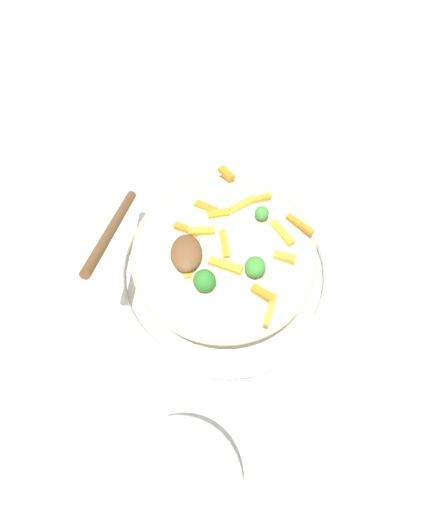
{
  "coord_description": "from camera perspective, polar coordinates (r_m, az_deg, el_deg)",
  "views": [
    {
      "loc": [
        0.34,
        -0.01,
        0.61
      ],
      "look_at": [
        0.0,
        0.0,
        0.07
      ],
      "focal_mm": 32.39,
      "sensor_mm": 36.0,
      "label": 1
    }
  ],
  "objects": [
    {
      "name": "pasta_mound",
      "position": [
        0.63,
        -0.0,
        0.53
      ],
      "size": [
        0.27,
        0.25,
        0.07
      ],
      "primitive_type": "ellipsoid",
      "color": "beige",
      "rests_on": "serving_bowl"
    },
    {
      "name": "carrot_piece_10",
      "position": [
        0.63,
        9.39,
        3.9
      ],
      "size": [
        0.04,
        0.04,
        0.01
      ],
      "primitive_type": "cube",
      "rotation": [
        0.0,
        0.0,
        3.93
      ],
      "color": "orange",
      "rests_on": "pasta_mound"
    },
    {
      "name": "carrot_piece_13",
      "position": [
        0.57,
        0.21,
        -1.19
      ],
      "size": [
        0.03,
        0.04,
        0.01
      ],
      "primitive_type": "cube",
      "rotation": [
        0.0,
        0.0,
        1.16
      ],
      "color": "orange",
      "rests_on": "pasta_mound"
    },
    {
      "name": "broccoli_floret_1",
      "position": [
        0.61,
        4.68,
        5.26
      ],
      "size": [
        0.02,
        0.02,
        0.02
      ],
      "color": "#377928",
      "rests_on": "pasta_mound"
    },
    {
      "name": "companion_bowl",
      "position": [
        0.58,
        -5.86,
        -26.57
      ],
      "size": [
        0.15,
        0.15,
        0.06
      ],
      "color": "beige",
      "rests_on": "ground_plane"
    },
    {
      "name": "carrot_piece_12",
      "position": [
        0.56,
        5.71,
        -6.68
      ],
      "size": [
        0.04,
        0.02,
        0.01
      ],
      "primitive_type": "cube",
      "rotation": [
        0.0,
        0.0,
        5.94
      ],
      "color": "orange",
      "rests_on": "pasta_mound"
    },
    {
      "name": "carrot_piece_5",
      "position": [
        0.62,
        -0.68,
        5.24
      ],
      "size": [
        0.01,
        0.03,
        0.01
      ],
      "primitive_type": "cube",
      "rotation": [
        0.0,
        0.0,
        4.86
      ],
      "color": "orange",
      "rests_on": "pasta_mound"
    },
    {
      "name": "carrot_piece_1",
      "position": [
        0.59,
        0.37,
        1.52
      ],
      "size": [
        0.04,
        0.01,
        0.01
      ],
      "primitive_type": "cube",
      "rotation": [
        0.0,
        0.0,
        3.24
      ],
      "color": "orange",
      "rests_on": "pasta_mound"
    },
    {
      "name": "carrot_piece_3",
      "position": [
        0.6,
        -2.82,
        3.09
      ],
      "size": [
        0.01,
        0.03,
        0.01
      ],
      "primitive_type": "cube",
      "rotation": [
        0.0,
        0.0,
        1.59
      ],
      "color": "orange",
      "rests_on": "pasta_mound"
    },
    {
      "name": "ground_plane",
      "position": [
        0.69,
        -0.0,
        -2.93
      ],
      "size": [
        2.4,
        2.4,
        0.0
      ],
      "primitive_type": "plane",
      "color": "beige"
    },
    {
      "name": "carrot_piece_4",
      "position": [
        0.59,
        7.47,
        -0.15
      ],
      "size": [
        0.02,
        0.03,
        0.01
      ],
      "primitive_type": "cube",
      "rotation": [
        0.0,
        0.0,
        1.26
      ],
      "color": "orange",
      "rests_on": "pasta_mound"
    },
    {
      "name": "carrot_piece_0",
      "position": [
        0.56,
        4.86,
        -4.63
      ],
      "size": [
        0.03,
        0.03,
        0.01
      ],
      "primitive_type": "cube",
      "rotation": [
        0.0,
        0.0,
        4.1
      ],
      "color": "orange",
      "rests_on": "pasta_mound"
    },
    {
      "name": "carrot_piece_2",
      "position": [
        0.61,
        7.19,
        2.86
      ],
      "size": [
        0.04,
        0.03,
        0.01
      ],
      "primitive_type": "cube",
      "rotation": [
        0.0,
        0.0,
        3.67
      ],
      "color": "orange",
      "rests_on": "pasta_mound"
    },
    {
      "name": "serving_spoon",
      "position": [
        0.57,
        -8.29,
        1.52
      ],
      "size": [
        0.18,
        0.12,
        0.1
      ],
      "color": "brown",
      "rests_on": "pasta_mound"
    },
    {
      "name": "carrot_piece_6",
      "position": [
        0.63,
        -2.22,
        6.04
      ],
      "size": [
        0.02,
        0.03,
        0.01
      ],
      "primitive_type": "cube",
      "rotation": [
        0.0,
        0.0,
        4.2
      ],
      "color": "orange",
      "rests_on": "pasta_mound"
    },
    {
      "name": "carrot_piece_14",
      "position": [
        0.63,
        2.27,
        6.35
      ],
      "size": [
        0.03,
        0.04,
        0.01
      ],
      "primitive_type": "cube",
      "rotation": [
        0.0,
        0.0,
        5.28
      ],
      "color": "orange",
      "rests_on": "pasta_mound"
    },
    {
      "name": "carrot_piece_8",
      "position": [
        0.67,
        0.29,
        10.18
      ],
      "size": [
        0.03,
        0.02,
        0.01
      ],
      "primitive_type": "cube",
      "rotation": [
        0.0,
        0.0,
        0.64
      ],
      "color": "orange",
      "rests_on": "pasta_mound"
    },
    {
      "name": "broccoli_floret_0",
      "position": [
        0.56,
        -2.44,
        -3.05
      ],
      "size": [
        0.03,
        0.03,
        0.03
      ],
      "color": "#296820",
      "rests_on": "pasta_mound"
    },
    {
      "name": "carrot_piece_9",
      "position": [
        0.61,
        -4.65,
        3.28
      ],
      "size": [
        0.02,
        0.03,
        0.01
      ],
      "primitive_type": "cube",
      "rotation": [
        0.0,
        0.0,
        1.07
      ],
      "color": "orange",
      "rests_on": "pasta_mound"
    },
    {
      "name": "carrot_piece_7",
      "position": [
        0.58,
        -4.58,
        -1.62
      ],
      "size": [
        0.03,
        0.01,
        0.01
      ],
      "primitive_type": "cube",
      "rotation": [
        0.0,
        0.0,
        0.09
      ],
      "color": "orange",
      "rests_on": "pasta_mound"
    },
    {
      "name": "broccoli_floret_2",
      "position": [
        0.56,
        3.86,
        -1.38
      ],
      "size": [
        0.03,
        0.03,
        0.03
      ],
      "color": "#377928",
      "rests_on": "pasta_mound"
    },
    {
      "name": "carrot_piece_11",
      "position": [
        0.64,
        4.03,
        6.94
      ],
      "size": [
        0.02,
        0.04,
        0.01
      ],
      "primitive_type": "cube",
      "rotation": [
        0.0,
        0.0,
        1.88
      ],
      "color": "orange",
      "rests_on": "pasta_mound"
    },
    {
      "name": "serving_bowl",
      "position": [
        0.67,
        -0.0,
        -1.84
      ],
      "size": [
        0.33,
        0.33,
        0.05
      ],
      "color": "white",
      "rests_on": "ground_plane"
    }
  ]
}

